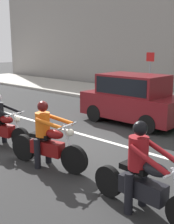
# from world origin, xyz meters

# --- Properties ---
(ground_plane) EXTENTS (80.00, 80.00, 0.00)m
(ground_plane) POSITION_xyz_m (0.00, 0.00, 0.00)
(ground_plane) COLOR #272727
(lane_marking_stripe) EXTENTS (18.00, 0.14, 0.01)m
(lane_marking_stripe) POSITION_xyz_m (0.98, 0.90, 0.00)
(lane_marking_stripe) COLOR silver
(lane_marking_stripe) RESTS_ON ground_plane
(motorcycle_with_rider_orange_stripe) EXTENTS (2.15, 0.78, 1.57)m
(motorcycle_with_rider_orange_stripe) POSITION_xyz_m (0.47, -1.51, 0.65)
(motorcycle_with_rider_orange_stripe) COLOR black
(motorcycle_with_rider_orange_stripe) RESTS_ON ground_plane
(motorcycle_with_rider_black_leather) EXTENTS (2.10, 0.77, 1.50)m
(motorcycle_with_rider_black_leather) POSITION_xyz_m (-1.72, -1.41, 0.62)
(motorcycle_with_rider_black_leather) COLOR black
(motorcycle_with_rider_black_leather) RESTS_ON ground_plane
(motorcycle_with_rider_crimson) EXTENTS (2.16, 0.70, 1.61)m
(motorcycle_with_rider_crimson) POSITION_xyz_m (3.19, -1.64, 0.65)
(motorcycle_with_rider_crimson) COLOR black
(motorcycle_with_rider_crimson) RESTS_ON ground_plane
(parked_hatchback_maroon) EXTENTS (3.73, 1.76, 1.80)m
(parked_hatchback_maroon) POSITION_xyz_m (-0.41, 3.21, 0.93)
(parked_hatchback_maroon) COLOR maroon
(parked_hatchback_maroon) RESTS_ON ground_plane
(street_sign_post) EXTENTS (0.44, 0.08, 2.36)m
(street_sign_post) POSITION_xyz_m (-2.32, 7.41, 1.58)
(street_sign_post) COLOR gray
(street_sign_post) RESTS_ON sidewalk_slab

